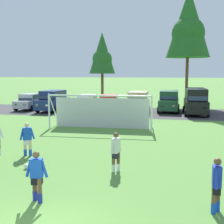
# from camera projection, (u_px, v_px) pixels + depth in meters

# --- Properties ---
(ground_plane) EXTENTS (400.00, 400.00, 0.00)m
(ground_plane) POSITION_uv_depth(u_px,v_px,m) (124.00, 128.00, 22.07)
(ground_plane) COLOR #598C3D
(parking_lot_strip) EXTENTS (52.00, 8.40, 0.01)m
(parking_lot_strip) POSITION_uv_depth(u_px,v_px,m) (138.00, 112.00, 30.74)
(parking_lot_strip) COLOR #3D3D3F
(parking_lot_strip) RESTS_ON ground
(soccer_ball) EXTENTS (0.22, 0.22, 0.22)m
(soccer_ball) POSITION_uv_depth(u_px,v_px,m) (27.00, 166.00, 12.78)
(soccer_ball) COLOR white
(soccer_ball) RESTS_ON ground
(soccer_goal) EXTENTS (7.47, 2.13, 2.57)m
(soccer_goal) POSITION_uv_depth(u_px,v_px,m) (101.00, 111.00, 21.86)
(soccer_goal) COLOR white
(soccer_goal) RESTS_ON ground
(player_midfield_center) EXTENTS (0.75, 0.32, 1.64)m
(player_midfield_center) POSITION_uv_depth(u_px,v_px,m) (37.00, 177.00, 9.46)
(player_midfield_center) COLOR brown
(player_midfield_center) RESTS_ON ground
(player_defender_far) EXTENTS (0.28, 0.73, 1.64)m
(player_defender_far) POSITION_uv_depth(u_px,v_px,m) (216.00, 185.00, 8.73)
(player_defender_far) COLOR brown
(player_defender_far) RESTS_ON ground
(player_winger_left) EXTENTS (0.64, 0.52, 1.64)m
(player_winger_left) POSITION_uv_depth(u_px,v_px,m) (27.00, 139.00, 14.70)
(player_winger_left) COLOR beige
(player_winger_left) RESTS_ON ground
(player_winger_right) EXTENTS (0.35, 0.71, 1.64)m
(player_winger_right) POSITION_uv_depth(u_px,v_px,m) (116.00, 152.00, 12.36)
(player_winger_right) COLOR brown
(player_winger_right) RESTS_ON ground
(parked_car_slot_far_left) EXTENTS (2.05, 4.21, 1.72)m
(parked_car_slot_far_left) POSITION_uv_depth(u_px,v_px,m) (30.00, 102.00, 32.88)
(parked_car_slot_far_left) COLOR #B2B2BC
(parked_car_slot_far_left) RESTS_ON ground
(parked_car_slot_left) EXTENTS (2.38, 4.72, 2.16)m
(parked_car_slot_left) POSITION_uv_depth(u_px,v_px,m) (53.00, 101.00, 31.49)
(parked_car_slot_left) COLOR navy
(parked_car_slot_left) RESTS_ON ground
(parked_car_slot_center_left) EXTENTS (2.22, 4.29, 1.72)m
(parked_car_slot_center_left) POSITION_uv_depth(u_px,v_px,m) (87.00, 103.00, 31.44)
(parked_car_slot_center_left) COLOR silver
(parked_car_slot_center_left) RESTS_ON ground
(parked_car_slot_center) EXTENTS (2.25, 4.31, 1.72)m
(parked_car_slot_center) POSITION_uv_depth(u_px,v_px,m) (109.00, 103.00, 31.45)
(parked_car_slot_center) COLOR red
(parked_car_slot_center) RESTS_ON ground
(parked_car_slot_center_right) EXTENTS (2.14, 4.60, 2.16)m
(parked_car_slot_center_right) POSITION_uv_depth(u_px,v_px,m) (138.00, 102.00, 29.61)
(parked_car_slot_center_right) COLOR tan
(parked_car_slot_center_right) RESTS_ON ground
(parked_car_slot_right) EXTENTS (2.25, 4.66, 2.16)m
(parked_car_slot_right) POSITION_uv_depth(u_px,v_px,m) (169.00, 101.00, 31.14)
(parked_car_slot_right) COLOR #194C2D
(parked_car_slot_right) RESTS_ON ground
(parked_car_slot_far_right) EXTENTS (2.27, 4.84, 2.52)m
(parked_car_slot_far_right) POSITION_uv_depth(u_px,v_px,m) (196.00, 101.00, 28.93)
(parked_car_slot_far_right) COLOR black
(parked_car_slot_far_right) RESTS_ON ground
(tree_left_edge) EXTENTS (3.48, 3.48, 9.28)m
(tree_left_edge) POSITION_uv_depth(u_px,v_px,m) (102.00, 55.00, 40.11)
(tree_left_edge) COLOR brown
(tree_left_edge) RESTS_ON ground
(tree_mid_left) EXTENTS (5.24, 5.24, 13.97)m
(tree_mid_left) POSITION_uv_depth(u_px,v_px,m) (188.00, 25.00, 35.98)
(tree_mid_left) COLOR brown
(tree_mid_left) RESTS_ON ground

